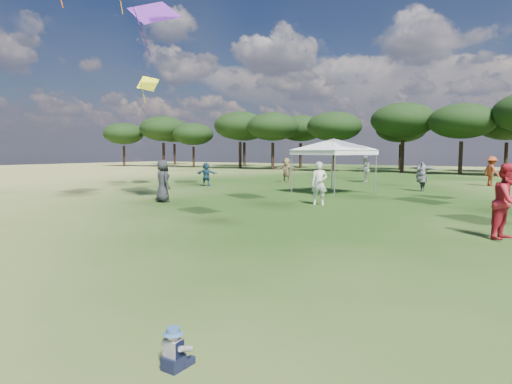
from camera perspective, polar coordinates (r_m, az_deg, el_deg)
tent_left at (r=23.16m, az=10.32°, el=6.70°), size 6.29×6.29×3.21m
toddler at (r=4.74m, az=-10.77°, el=-20.01°), size 0.29×0.33×0.45m
festival_crowd at (r=24.27m, az=24.56°, el=1.76°), size 29.92×22.07×1.93m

